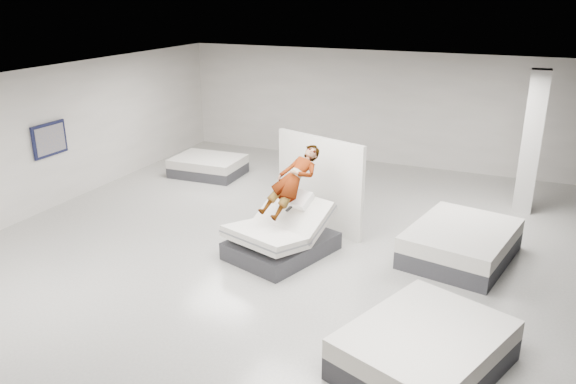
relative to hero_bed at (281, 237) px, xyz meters
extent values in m
plane|color=#B7B6AD|center=(0.11, -0.25, -0.36)|extent=(14.00, 14.00, 0.00)
plane|color=black|center=(0.11, -0.25, 2.84)|extent=(14.00, 14.00, 0.00)
cube|color=silver|center=(0.11, 6.75, 1.24)|extent=(12.00, 0.04, 3.20)
cube|color=silver|center=(-5.89, -0.25, 1.24)|extent=(0.04, 14.00, 3.20)
cube|color=#353539|center=(0.01, 0.02, -0.19)|extent=(1.95, 2.25, 0.33)
cube|color=white|center=(0.11, 0.33, 0.33)|extent=(1.64, 1.30, 0.71)
cube|color=slate|center=(0.11, 0.33, 0.33)|extent=(1.63, 1.22, 0.57)
cube|color=white|center=(-0.13, -0.42, 0.15)|extent=(1.66, 1.37, 0.35)
cube|color=slate|center=(-0.13, -0.42, 0.15)|extent=(1.68, 1.36, 0.17)
cube|color=white|center=(0.15, 0.47, 0.63)|extent=(0.62, 0.53, 0.32)
imported|color=slate|center=(0.10, 0.30, 0.83)|extent=(1.02, 1.56, 1.47)
cube|color=black|center=(0.20, -0.10, 0.64)|extent=(0.09, 0.15, 0.08)
cube|color=silver|center=(0.21, 1.46, 0.64)|extent=(2.10, 0.80, 1.99)
cube|color=#353539|center=(3.15, 1.19, -0.19)|extent=(2.09, 2.53, 0.34)
cube|color=white|center=(3.15, 1.19, 0.12)|extent=(2.09, 2.53, 0.28)
cube|color=#353539|center=(3.15, -2.41, -0.19)|extent=(2.33, 2.65, 0.33)
cube|color=white|center=(3.15, -2.41, 0.11)|extent=(2.33, 2.65, 0.28)
cube|color=#353539|center=(-3.85, 3.69, -0.22)|extent=(1.86, 1.43, 0.27)
cube|color=white|center=(-3.85, 3.69, 0.03)|extent=(1.86, 1.43, 0.23)
cube|color=beige|center=(4.11, 4.25, 1.24)|extent=(0.40, 0.40, 3.20)
cube|color=black|center=(-5.83, 0.25, 1.24)|extent=(0.05, 0.95, 0.75)
cube|color=#8E7A5F|center=(-5.80, 0.25, 1.24)|extent=(0.02, 0.82, 0.62)
camera|label=1|loc=(4.00, -8.84, 4.38)|focal=35.00mm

